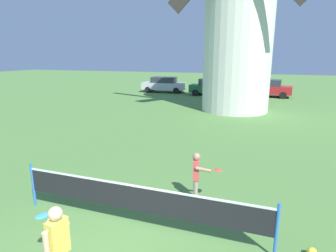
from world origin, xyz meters
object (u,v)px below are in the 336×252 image
windmill (240,4)px  player_near (58,244)px  tennis_net (136,198)px  player_far (197,174)px  parked_car_silver (164,84)px  parked_car_red (266,88)px  parked_car_green (212,87)px  stray_ball (312,252)px

windmill → player_near: (-0.68, -16.58, -6.03)m
tennis_net → player_near: size_ratio=3.94×
player_far → parked_car_silver: parked_car_silver is taller
tennis_net → parked_car_silver: size_ratio=1.25×
player_near → player_far: 3.78m
parked_car_red → parked_car_silver: bearing=-179.9°
parked_car_red → tennis_net: bearing=-95.5°
windmill → parked_car_red: (1.91, 7.94, -6.03)m
windmill → parked_car_green: (-2.95, 7.15, -6.04)m
tennis_net → player_near: player_near is taller
windmill → tennis_net: (-0.28, -14.67, -6.16)m
tennis_net → parked_car_silver: parked_car_silver is taller
tennis_net → stray_ball: bearing=4.2°
player_near → parked_car_green: size_ratio=0.35×
player_near → parked_car_green: 23.84m
stray_ball → parked_car_green: (-6.13, 21.57, 0.72)m
player_far → stray_ball: 2.96m
windmill → parked_car_green: bearing=112.4°
player_near → parked_car_red: bearing=84.0°
player_far → parked_car_green: 20.51m
parked_car_green → tennis_net: bearing=-83.0°
parked_car_green → parked_car_red: size_ratio=0.93×
windmill → parked_car_silver: (-8.12, 7.92, -6.03)m
stray_ball → parked_car_red: 22.40m
tennis_net → player_far: (0.91, 1.63, 0.03)m
parked_car_green → parked_car_silver: bearing=171.5°
player_near → parked_car_silver: size_ratio=0.32×
windmill → player_near: 17.65m
player_far → parked_car_red: (1.27, 20.97, 0.09)m
parked_car_red → parked_car_green: bearing=-170.9°
tennis_net → parked_car_green: parked_car_green is taller
windmill → tennis_net: 15.91m
windmill → player_near: bearing=-92.4°
parked_car_silver → parked_car_green: (5.16, -0.77, -0.00)m
tennis_net → stray_ball: (3.46, 0.25, -0.60)m
parked_car_silver → parked_car_red: bearing=0.1°
stray_ball → parked_car_red: (-1.27, 22.35, 0.72)m
parked_car_green → parked_car_red: bearing=9.1°
windmill → stray_ball: 16.23m
windmill → stray_ball: windmill is taller
stray_ball → parked_car_silver: 25.04m
tennis_net → windmill: bearing=88.9°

